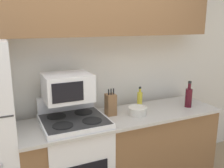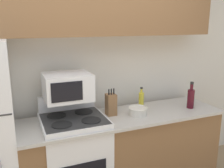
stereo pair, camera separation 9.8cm
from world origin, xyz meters
The scene contains 9 objects.
wall_back centered at (0.00, 0.67, 1.27)m, with size 8.00×0.05×2.55m.
lower_cabinets centered at (0.37, 0.28, 0.45)m, with size 2.13×0.61×0.89m.
stove centered at (-0.17, 0.27, 0.49)m, with size 0.61×0.59×1.10m.
microwave centered at (-0.20, 0.36, 1.23)m, with size 0.44×0.37×0.25m.
knife_block centered at (0.24, 0.34, 1.01)m, with size 0.10×0.11×0.28m.
bowl centered at (0.49, 0.22, 0.94)m, with size 0.20×0.20×0.09m.
bottle_soy_sauce centered at (1.25, 0.32, 0.96)m, with size 0.05×0.05×0.18m.
bottle_cooking_spray centered at (0.67, 0.47, 0.98)m, with size 0.06×0.06×0.22m.
bottle_wine_red centered at (1.15, 0.19, 1.01)m, with size 0.08×0.08×0.30m.
Camera 2 is at (-0.69, -1.93, 1.82)m, focal length 40.00 mm.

